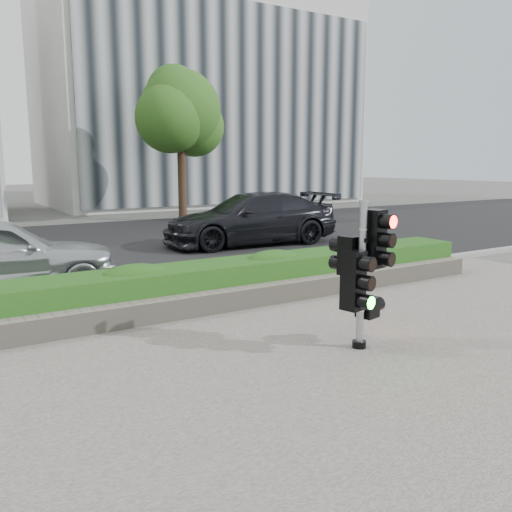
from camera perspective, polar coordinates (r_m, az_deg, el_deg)
name	(u,v)px	position (r m, az deg, el deg)	size (l,w,h in m)	color
ground	(284,345)	(7.52, 2.97, -9.36)	(120.00, 120.00, 0.00)	#51514C
sidewalk	(429,416)	(5.80, 17.79, -15.73)	(16.00, 11.00, 0.03)	#9E9389
road	(88,248)	(16.52, -17.26, 0.84)	(60.00, 13.00, 0.02)	black
curb	(187,294)	(10.14, -7.27, -3.99)	(60.00, 0.25, 0.12)	gray
stone_wall	(219,301)	(9.01, -3.95, -4.77)	(12.00, 0.32, 0.34)	gray
hedge	(201,284)	(9.54, -5.80, -2.93)	(12.00, 1.00, 0.68)	#3B8629
building_right	(199,103)	(34.48, -6.03, 15.68)	(18.00, 10.00, 12.00)	#B7B7B2
tree_right	(180,113)	(23.49, -8.04, 14.67)	(4.10, 3.58, 6.53)	black
traffic_signal	(361,267)	(7.22, 11.00, -1.16)	(0.71, 0.58, 1.97)	black
car_dark	(251,219)	(16.32, -0.56, 3.96)	(2.17, 5.34, 1.55)	black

